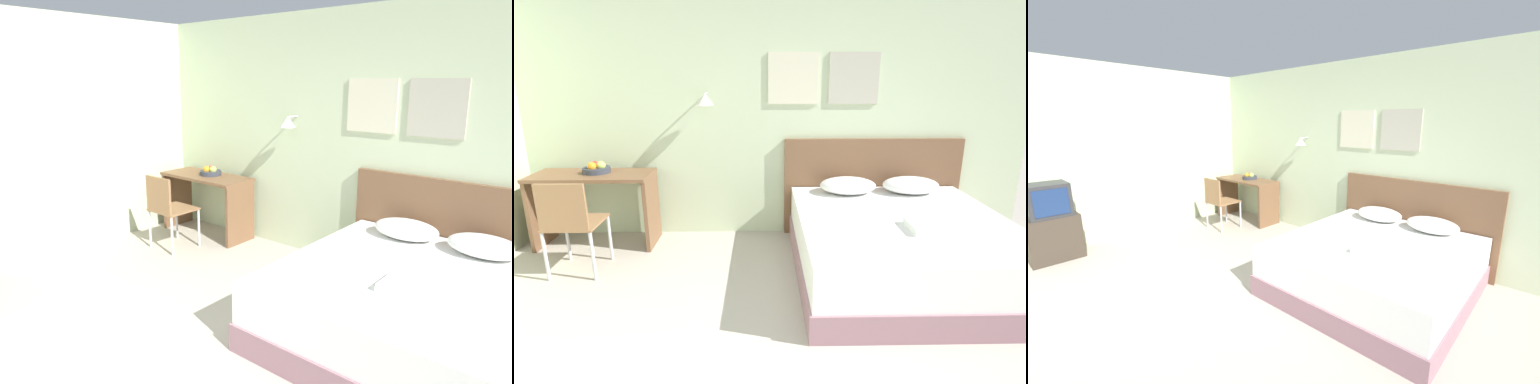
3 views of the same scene
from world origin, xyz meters
TOP-DOWN VIEW (x-y plane):
  - wall_back at (0.01, 2.94)m, footprint 5.83×0.31m
  - bed at (1.24, 1.86)m, footprint 1.82×1.97m
  - headboard at (1.24, 2.88)m, footprint 1.94×0.06m
  - pillow_left at (0.91, 2.59)m, footprint 0.58×0.41m
  - pillow_right at (1.57, 2.59)m, footprint 0.58×0.41m
  - folded_towel_near_foot at (1.33, 1.56)m, footprint 0.27×0.31m
  - desk at (-1.72, 2.60)m, footprint 1.20×0.52m
  - desk_chair at (-1.65, 1.91)m, footprint 0.45×0.45m
  - fruit_bowl at (-1.68, 2.64)m, footprint 0.27×0.27m

SIDE VIEW (x-z plane):
  - bed at x=1.24m, z-range 0.00..0.55m
  - desk_chair at x=-1.65m, z-range 0.09..0.97m
  - desk at x=-1.72m, z-range 0.15..0.92m
  - headboard at x=1.24m, z-range 0.00..1.07m
  - folded_towel_near_foot at x=1.33m, z-range 0.55..0.61m
  - pillow_left at x=0.91m, z-range 0.55..0.72m
  - pillow_right at x=1.57m, z-range 0.55..0.72m
  - fruit_bowl at x=-1.68m, z-range 0.75..0.87m
  - wall_back at x=0.01m, z-range 0.00..2.65m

